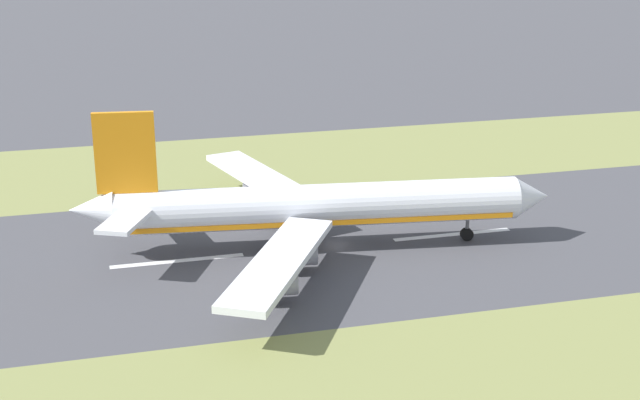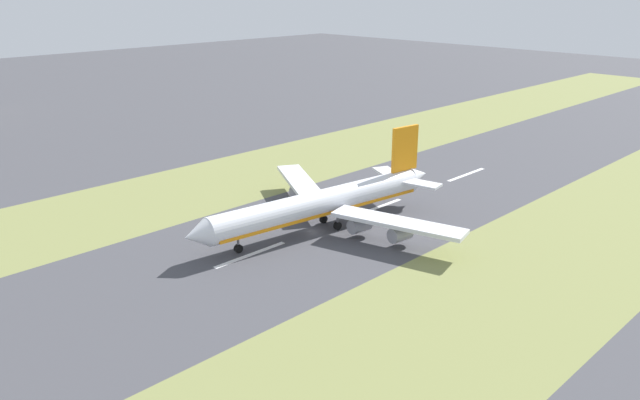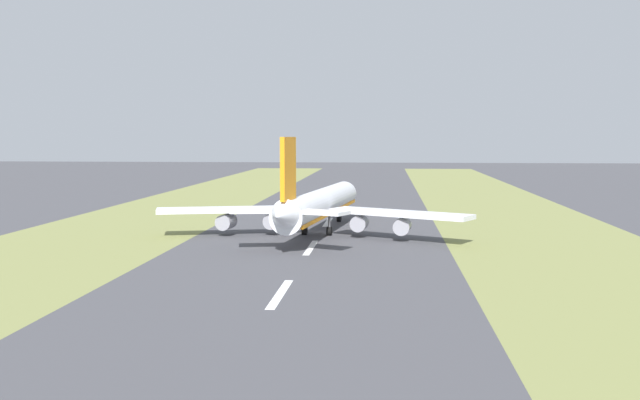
{
  "view_description": "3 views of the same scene",
  "coord_description": "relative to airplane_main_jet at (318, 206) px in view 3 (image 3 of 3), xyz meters",
  "views": [
    {
      "loc": [
        113.0,
        -32.02,
        45.99
      ],
      "look_at": [
        -0.08,
        -2.36,
        7.0
      ],
      "focal_mm": 50.0,
      "sensor_mm": 36.0,
      "label": 1
    },
    {
      "loc": [
        -93.37,
        89.89,
        53.11
      ],
      "look_at": [
        -0.08,
        -2.36,
        7.0
      ],
      "focal_mm": 35.0,
      "sensor_mm": 36.0,
      "label": 2
    },
    {
      "loc": [
        13.5,
        -157.07,
        20.56
      ],
      "look_at": [
        -0.08,
        -2.36,
        7.0
      ],
      "focal_mm": 42.0,
      "sensor_mm": 36.0,
      "label": 3
    }
  ],
  "objects": [
    {
      "name": "centreline_dash_near",
      "position": [
        0.32,
        -58.11,
        -6.01
      ],
      "size": [
        1.2,
        18.0,
        0.01
      ],
      "primitive_type": "cube",
      "color": "silver",
      "rests_on": "ground"
    },
    {
      "name": "centreline_dash_mid",
      "position": [
        0.32,
        -18.11,
        -6.01
      ],
      "size": [
        1.2,
        18.0,
        0.01
      ],
      "primitive_type": "cube",
      "color": "silver",
      "rests_on": "ground"
    },
    {
      "name": "ground_plane",
      "position": [
        0.32,
        4.25,
        -6.02
      ],
      "size": [
        800.0,
        800.0,
        0.0
      ],
      "primitive_type": "plane",
      "color": "#424247"
    },
    {
      "name": "grass_median_west",
      "position": [
        -44.68,
        4.25,
        -6.02
      ],
      "size": [
        40.0,
        600.0,
        0.01
      ],
      "primitive_type": "cube",
      "color": "olive",
      "rests_on": "ground"
    },
    {
      "name": "airplane_main_jet",
      "position": [
        0.0,
        0.0,
        0.0
      ],
      "size": [
        63.62,
        67.16,
        20.2
      ],
      "color": "silver",
      "rests_on": "ground"
    },
    {
      "name": "centreline_dash_far",
      "position": [
        0.32,
        21.89,
        -6.01
      ],
      "size": [
        1.2,
        18.0,
        0.01
      ],
      "primitive_type": "cube",
      "color": "silver",
      "rests_on": "ground"
    },
    {
      "name": "grass_median_east",
      "position": [
        45.32,
        4.25,
        -6.02
      ],
      "size": [
        40.0,
        600.0,
        0.01
      ],
      "primitive_type": "cube",
      "color": "olive",
      "rests_on": "ground"
    }
  ]
}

